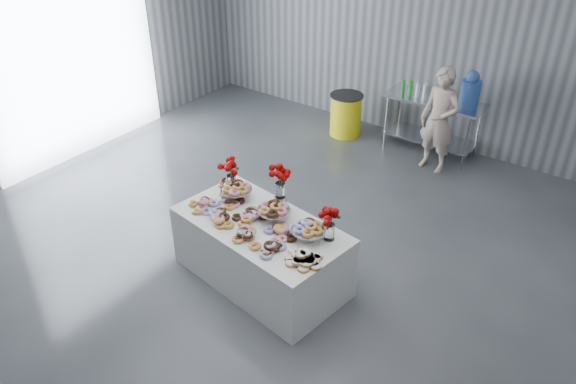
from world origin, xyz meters
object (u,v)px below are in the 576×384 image
object	(u,v)px
person	(439,120)
water_jug	(470,91)
trash_barrel	(346,115)
prep_table	(433,116)
display_table	(261,251)

from	to	relation	value
person	water_jug	bearing A→B (deg)	70.43
person	trash_barrel	bearing A→B (deg)	-179.06
water_jug	prep_table	bearing A→B (deg)	180.00
trash_barrel	prep_table	bearing A→B (deg)	9.36
water_jug	trash_barrel	bearing A→B (deg)	-173.08
water_jug	trash_barrel	xyz separation A→B (m)	(-1.90, -0.23, -0.80)
prep_table	person	bearing A→B (deg)	-58.66
person	display_table	bearing A→B (deg)	-90.37
display_table	person	world-z (taller)	person
display_table	water_jug	size ratio (longest dim) A/B	3.43
water_jug	display_table	bearing A→B (deg)	-100.86
prep_table	person	size ratio (longest dim) A/B	0.96
display_table	person	distance (m)	3.55
water_jug	person	world-z (taller)	person
water_jug	trash_barrel	distance (m)	2.07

